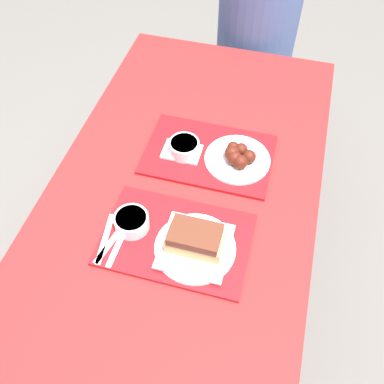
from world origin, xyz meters
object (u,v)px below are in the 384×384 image
bowl_coleslaw_near (132,221)px  brisket_sandwich_plate (195,243)px  tray_far (209,154)px  bowl_coleslaw_far (184,147)px  wings_plate_far (238,157)px  person_seated_across (258,25)px  tray_near (176,239)px

bowl_coleslaw_near → brisket_sandwich_plate: brisket_sandwich_plate is taller
tray_far → bowl_coleslaw_far: 0.09m
tray_far → bowl_coleslaw_near: bowl_coleslaw_near is taller
brisket_sandwich_plate → bowl_coleslaw_far: 0.38m
tray_far → wings_plate_far: (0.10, -0.01, 0.03)m
bowl_coleslaw_near → brisket_sandwich_plate: bearing=-7.1°
wings_plate_far → bowl_coleslaw_near: bearing=-126.5°
bowl_coleslaw_near → wings_plate_far: (0.25, 0.34, -0.01)m
tray_far → person_seated_across: person_seated_across is taller
bowl_coleslaw_far → wings_plate_far: 0.18m
tray_near → brisket_sandwich_plate: brisket_sandwich_plate is taller
tray_far → person_seated_across: (0.02, 0.86, -0.02)m
bowl_coleslaw_near → tray_far: bearing=66.7°
tray_near → bowl_coleslaw_far: size_ratio=4.18×
bowl_coleslaw_near → brisket_sandwich_plate: size_ratio=0.44×
brisket_sandwich_plate → wings_plate_far: brisket_sandwich_plate is taller
bowl_coleslaw_near → bowl_coleslaw_far: 0.34m
tray_near → bowl_coleslaw_far: 0.34m
tray_far → bowl_coleslaw_near: (-0.15, -0.35, 0.03)m
tray_near → brisket_sandwich_plate: (0.06, -0.02, 0.04)m
tray_far → brisket_sandwich_plate: size_ratio=1.84×
bowl_coleslaw_near → person_seated_across: size_ratio=0.14×
bowl_coleslaw_near → person_seated_across: person_seated_across is taller
wings_plate_far → person_seated_across: size_ratio=0.30×
bowl_coleslaw_far → person_seated_across: 0.88m
wings_plate_far → tray_far: bearing=175.2°
tray_far → bowl_coleslaw_far: size_ratio=4.18×
tray_near → wings_plate_far: wings_plate_far is taller
bowl_coleslaw_far → person_seated_across: bearing=83.2°
bowl_coleslaw_near → wings_plate_far: 0.42m
person_seated_across → bowl_coleslaw_near: bearing=-98.1°
tray_near → bowl_coleslaw_near: size_ratio=4.18×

